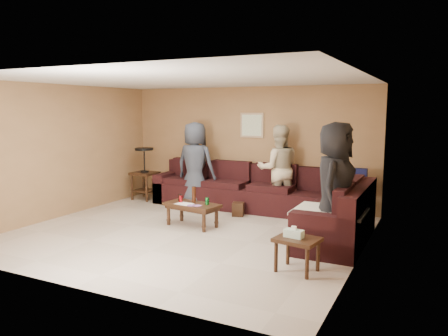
% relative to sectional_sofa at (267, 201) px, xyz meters
% --- Properties ---
extents(room, '(5.60, 5.50, 2.50)m').
position_rel_sectional_sofa_xyz_m(room, '(-0.81, -1.52, 1.34)').
color(room, '#BCAF9F').
rests_on(room, ground).
extents(sectional_sofa, '(4.65, 2.90, 0.97)m').
position_rel_sectional_sofa_xyz_m(sectional_sofa, '(0.00, 0.00, 0.00)').
color(sectional_sofa, black).
rests_on(sectional_sofa, ground).
extents(coffee_table, '(1.03, 0.63, 0.69)m').
position_rel_sectional_sofa_xyz_m(coffee_table, '(-0.97, -1.11, 0.02)').
color(coffee_table, '#341D11').
rests_on(coffee_table, ground).
extents(end_table_left, '(0.53, 0.53, 1.17)m').
position_rel_sectional_sofa_xyz_m(end_table_left, '(-3.10, 0.40, 0.29)').
color(end_table_left, '#341D11').
rests_on(end_table_left, ground).
extents(side_table_right, '(0.59, 0.51, 0.58)m').
position_rel_sectional_sofa_xyz_m(side_table_right, '(1.31, -2.38, 0.06)').
color(side_table_right, '#341D11').
rests_on(side_table_right, ground).
extents(waste_bin, '(0.27, 0.27, 0.26)m').
position_rel_sectional_sofa_xyz_m(waste_bin, '(-0.55, -0.08, -0.20)').
color(waste_bin, '#341D11').
rests_on(waste_bin, ground).
extents(wall_art, '(0.52, 0.04, 0.52)m').
position_rel_sectional_sofa_xyz_m(wall_art, '(-0.71, 0.96, 1.37)').
color(wall_art, tan).
rests_on(wall_art, ground).
extents(person_left, '(0.87, 0.57, 1.77)m').
position_rel_sectional_sofa_xyz_m(person_left, '(-1.72, 0.30, 0.56)').
color(person_left, '#303643').
rests_on(person_left, ground).
extents(person_middle, '(1.05, 0.97, 1.73)m').
position_rel_sectional_sofa_xyz_m(person_middle, '(0.03, 0.55, 0.54)').
color(person_middle, beige).
rests_on(person_middle, ground).
extents(person_right, '(0.59, 0.91, 1.86)m').
position_rel_sectional_sofa_xyz_m(person_right, '(1.53, -1.30, 0.61)').
color(person_right, black).
rests_on(person_right, ground).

